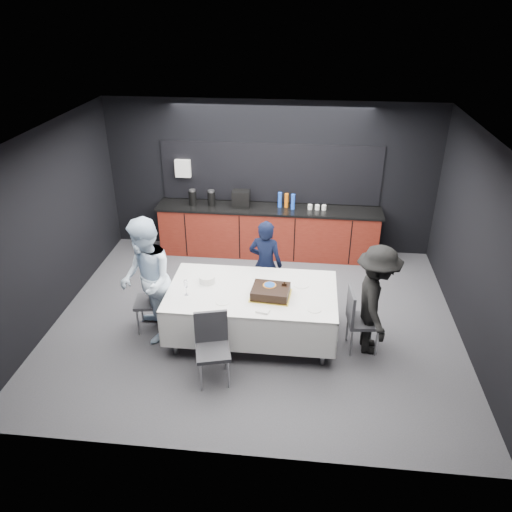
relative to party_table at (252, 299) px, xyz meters
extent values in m
plane|color=#46474C|center=(0.00, 0.40, -0.64)|extent=(6.00, 6.00, 0.00)
cube|color=white|center=(0.00, 0.40, 2.16)|extent=(6.00, 5.00, 0.04)
cube|color=black|center=(0.00, 2.90, 0.76)|extent=(6.00, 0.04, 2.80)
cube|color=black|center=(0.00, -2.10, 0.76)|extent=(6.00, 0.04, 2.80)
cube|color=black|center=(-3.00, 0.40, 0.76)|extent=(0.04, 5.00, 2.80)
cube|color=black|center=(3.00, 0.40, 0.76)|extent=(0.04, 5.00, 2.80)
cube|color=#58160E|center=(0.00, 2.60, -0.19)|extent=(4.00, 0.60, 0.90)
cube|color=black|center=(0.00, 2.60, 0.28)|extent=(4.10, 0.64, 0.04)
cube|color=black|center=(0.00, 2.88, 0.86)|extent=(4.00, 0.03, 1.10)
cube|color=white|center=(-1.60, 2.83, 0.91)|extent=(0.28, 0.12, 0.32)
cylinder|color=black|center=(-1.40, 2.60, 0.43)|extent=(0.14, 0.14, 0.26)
cylinder|color=black|center=(-1.05, 2.60, 0.43)|extent=(0.14, 0.14, 0.26)
cube|color=black|center=(-0.50, 2.60, 0.45)|extent=(0.32, 0.24, 0.30)
cylinder|color=blue|center=(0.20, 2.65, 0.44)|extent=(0.07, 0.07, 0.28)
cylinder|color=orange|center=(0.32, 2.65, 0.43)|extent=(0.07, 0.07, 0.26)
cylinder|color=blue|center=(0.44, 2.58, 0.44)|extent=(0.07, 0.07, 0.28)
cylinder|color=white|center=(0.75, 2.60, 0.34)|extent=(0.08, 0.08, 0.09)
cylinder|color=white|center=(0.88, 2.60, 0.34)|extent=(0.08, 0.08, 0.09)
cylinder|color=white|center=(1.00, 2.60, 0.34)|extent=(0.08, 0.08, 0.09)
cylinder|color=#99999E|center=(-1.40, 2.60, 0.57)|extent=(0.12, 0.12, 0.03)
cylinder|color=#99999E|center=(-1.05, 2.60, 0.57)|extent=(0.12, 0.12, 0.03)
cylinder|color=#99999E|center=(-1.00, -0.50, -0.27)|extent=(0.06, 0.06, 0.75)
cylinder|color=#99999E|center=(-1.00, 0.50, -0.27)|extent=(0.06, 0.06, 0.75)
cylinder|color=#99999E|center=(1.00, -0.50, -0.27)|extent=(0.06, 0.06, 0.75)
cylinder|color=#99999E|center=(1.00, 0.50, -0.27)|extent=(0.06, 0.06, 0.75)
cube|color=white|center=(0.00, 0.00, 0.12)|extent=(2.32, 1.32, 0.04)
cube|color=white|center=(0.00, -0.65, -0.15)|extent=(2.32, 0.02, 0.55)
cube|color=white|center=(0.00, 0.65, -0.15)|extent=(2.32, 0.02, 0.55)
cube|color=white|center=(-1.15, 0.00, -0.15)|extent=(0.02, 1.32, 0.55)
cube|color=white|center=(1.15, 0.00, -0.15)|extent=(0.02, 1.32, 0.55)
cube|color=yellow|center=(0.26, -0.12, 0.14)|extent=(0.57, 0.48, 0.01)
cube|color=black|center=(0.26, -0.12, 0.21)|extent=(0.52, 0.43, 0.11)
cube|color=black|center=(0.26, -0.12, 0.27)|extent=(0.52, 0.43, 0.01)
cylinder|color=orange|center=(0.24, -0.06, 0.27)|extent=(0.18, 0.18, 0.00)
cylinder|color=#1648A8|center=(0.24, -0.06, 0.28)|extent=(0.15, 0.15, 0.01)
sphere|color=black|center=(0.44, 0.00, 0.29)|extent=(0.04, 0.04, 0.04)
sphere|color=black|center=(0.46, -0.04, 0.29)|extent=(0.04, 0.04, 0.04)
sphere|color=black|center=(0.42, -0.04, 0.29)|extent=(0.04, 0.04, 0.04)
cylinder|color=white|center=(-0.66, 0.15, 0.19)|extent=(0.23, 0.23, 0.10)
cylinder|color=white|center=(-0.35, -0.33, 0.14)|extent=(0.20, 0.20, 0.01)
cylinder|color=white|center=(0.67, 0.22, 0.14)|extent=(0.22, 0.22, 0.01)
cylinder|color=white|center=(0.85, -0.38, 0.14)|extent=(0.19, 0.19, 0.01)
cylinder|color=white|center=(0.05, 0.38, 0.14)|extent=(0.20, 0.20, 0.01)
cube|color=white|center=(0.20, -0.50, 0.15)|extent=(0.19, 0.14, 0.03)
cylinder|color=white|center=(-0.87, -0.21, 0.14)|extent=(0.06, 0.06, 0.00)
cylinder|color=white|center=(-0.87, -0.21, 0.20)|extent=(0.01, 0.01, 0.12)
cylinder|color=white|center=(-0.87, -0.21, 0.31)|extent=(0.05, 0.05, 0.10)
cube|color=#303035|center=(-1.49, 0.05, -0.19)|extent=(0.48, 0.48, 0.05)
cube|color=#303035|center=(-1.31, 0.08, 0.06)|extent=(0.10, 0.42, 0.45)
cylinder|color=#99999E|center=(-1.69, 0.19, -0.42)|extent=(0.03, 0.03, 0.44)
cylinder|color=#99999E|center=(-1.64, -0.14, -0.42)|extent=(0.03, 0.03, 0.44)
cylinder|color=#99999E|center=(-1.35, 0.24, -0.42)|extent=(0.03, 0.03, 0.44)
cylinder|color=#99999E|center=(-1.30, -0.09, -0.42)|extent=(0.03, 0.03, 0.44)
cube|color=#303035|center=(1.54, -0.10, -0.19)|extent=(0.46, 0.46, 0.05)
cube|color=#303035|center=(1.35, -0.12, 0.06)|extent=(0.08, 0.42, 0.45)
cylinder|color=#99999E|center=(1.72, -0.25, -0.42)|extent=(0.03, 0.03, 0.44)
cylinder|color=#99999E|center=(1.69, 0.09, -0.42)|extent=(0.03, 0.03, 0.44)
cylinder|color=#99999E|center=(1.38, -0.28, -0.42)|extent=(0.03, 0.03, 0.44)
cylinder|color=#99999E|center=(1.35, 0.05, -0.42)|extent=(0.03, 0.03, 0.44)
cube|color=#303035|center=(-0.38, -0.96, -0.19)|extent=(0.51, 0.51, 0.05)
cube|color=#303035|center=(-0.43, -0.78, 0.06)|extent=(0.42, 0.15, 0.45)
cylinder|color=#99999E|center=(-0.50, -1.17, -0.42)|extent=(0.03, 0.03, 0.44)
cylinder|color=#99999E|center=(-0.17, -1.08, -0.42)|extent=(0.03, 0.03, 0.44)
cylinder|color=#99999E|center=(-0.59, -0.84, -0.42)|extent=(0.03, 0.03, 0.44)
cylinder|color=#99999E|center=(-0.26, -0.76, -0.42)|extent=(0.03, 0.03, 0.44)
imported|color=black|center=(0.11, 0.85, 0.08)|extent=(0.59, 0.45, 1.45)
imported|color=#C7E0FB|center=(-1.45, -0.12, 0.27)|extent=(1.00, 1.09, 1.81)
imported|color=black|center=(1.66, -0.10, 0.15)|extent=(0.62, 1.04, 1.58)
camera|label=1|loc=(0.69, -5.79, 3.77)|focal=35.00mm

